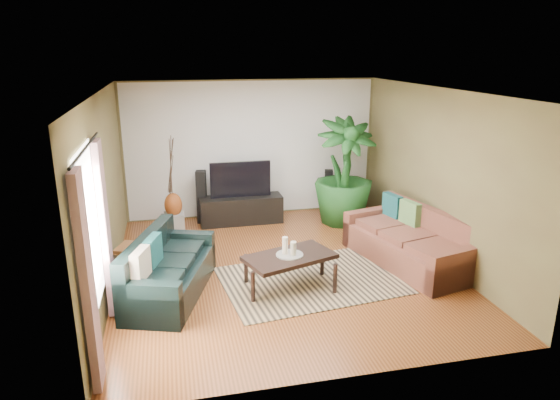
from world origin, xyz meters
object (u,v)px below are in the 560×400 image
object	(u,v)px
pedestal	(174,222)
vase	(173,205)
speaker_left	(202,197)
tv_stand	(241,210)
coffee_table	(290,272)
sofa_right	(409,238)
side_table	(134,261)
potted_plant	(344,172)
sofa_left	(170,266)
speaker_right	(328,191)
television	(240,179)

from	to	relation	value
pedestal	vase	world-z (taller)	vase
speaker_left	vase	distance (m)	0.68
tv_stand	speaker_left	xyz separation A→B (m)	(-0.74, 0.20, 0.25)
coffee_table	speaker_left	world-z (taller)	speaker_left
sofa_right	vase	size ratio (longest dim) A/B	4.87
coffee_table	side_table	bearing A→B (deg)	138.08
potted_plant	side_table	distance (m)	4.22
sofa_right	coffee_table	xyz separation A→B (m)	(-2.03, -0.43, -0.17)
sofa_left	vase	bearing A→B (deg)	16.29
potted_plant	vase	world-z (taller)	potted_plant
coffee_table	side_table	xyz separation A→B (m)	(-2.16, 0.92, -0.02)
sofa_right	potted_plant	distance (m)	2.18
coffee_table	potted_plant	distance (m)	3.10
speaker_right	side_table	bearing A→B (deg)	-132.74
potted_plant	sofa_right	bearing A→B (deg)	-80.27
sofa_left	side_table	distance (m)	0.93
pedestal	speaker_right	bearing A→B (deg)	8.38
speaker_right	sofa_right	bearing A→B (deg)	-64.42
sofa_left	side_table	xyz separation A→B (m)	(-0.53, 0.75, -0.19)
tv_stand	side_table	bearing A→B (deg)	-133.85
sofa_right	speaker_left	size ratio (longest dim) A/B	2.14
side_table	sofa_right	bearing A→B (deg)	-6.62
coffee_table	potted_plant	bearing A→B (deg)	37.28
tv_stand	potted_plant	xyz separation A→B (m)	(1.93, -0.41, 0.75)
television	vase	size ratio (longest dim) A/B	2.57
tv_stand	side_table	size ratio (longest dim) A/B	3.38
tv_stand	side_table	world-z (taller)	tv_stand
coffee_table	television	distance (m)	3.00
coffee_table	speaker_right	xyz separation A→B (m)	(1.59, 3.16, 0.20)
television	speaker_right	world-z (taller)	television
speaker_right	coffee_table	bearing A→B (deg)	-100.29
sofa_left	sofa_right	distance (m)	3.67
potted_plant	vase	xyz separation A→B (m)	(-3.22, 0.20, -0.50)
speaker_left	vase	bearing A→B (deg)	-132.80
speaker_right	sofa_left	bearing A→B (deg)	-120.79
coffee_table	television	world-z (taller)	television
television	tv_stand	bearing A→B (deg)	-90.00
speaker_right	side_table	distance (m)	4.37
sofa_right	sofa_left	bearing A→B (deg)	-99.89
tv_stand	television	size ratio (longest dim) A/B	1.36
television	speaker_left	size ratio (longest dim) A/B	1.13
sofa_left	tv_stand	distance (m)	3.06
television	side_table	size ratio (longest dim) A/B	2.48
speaker_left	pedestal	distance (m)	0.76
sofa_right	television	size ratio (longest dim) A/B	1.90
speaker_left	pedestal	world-z (taller)	speaker_left
speaker_right	pedestal	size ratio (longest dim) A/B	2.54
sofa_right	side_table	bearing A→B (deg)	-110.57
side_table	potted_plant	bearing A→B (deg)	22.35
tv_stand	vase	size ratio (longest dim) A/B	3.50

